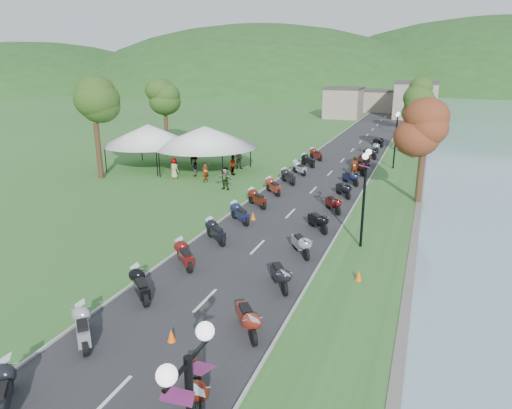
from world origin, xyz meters
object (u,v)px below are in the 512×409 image
(pedestrian_a, at_px, (206,182))
(pedestrian_c, at_px, (195,176))
(vendor_tent_main, at_px, (205,149))
(pedestrian_b, at_px, (239,169))

(pedestrian_a, bearing_deg, pedestrian_c, 80.81)
(pedestrian_a, distance_m, pedestrian_c, 2.37)
(vendor_tent_main, height_order, pedestrian_c, vendor_tent_main)
(vendor_tent_main, distance_m, pedestrian_c, 2.88)
(vendor_tent_main, relative_size, pedestrian_a, 3.77)
(vendor_tent_main, xyz_separation_m, pedestrian_c, (-0.03, -2.07, -2.00))
(pedestrian_b, xyz_separation_m, pedestrian_c, (-2.35, -4.08, 0.00))
(pedestrian_a, distance_m, pedestrian_b, 5.63)
(pedestrian_b, bearing_deg, pedestrian_c, 61.75)
(pedestrian_c, bearing_deg, pedestrian_b, 113.67)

